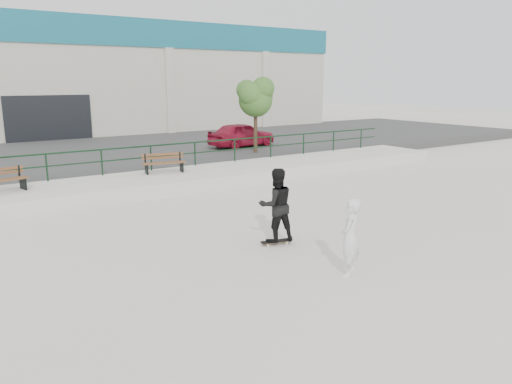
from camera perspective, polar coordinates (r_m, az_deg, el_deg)
ground at (r=11.33m, az=5.15°, el=-8.57°), size 120.00×120.00×0.00m
ledge at (r=19.26m, az=-13.06°, el=0.84°), size 30.00×3.00×0.50m
parking_strip at (r=27.25m, az=-19.65°, el=3.85°), size 60.00×14.00×0.50m
railing at (r=20.29m, az=-14.55°, el=4.21°), size 28.00×0.06×1.03m
commercial_building at (r=40.68m, az=-25.37°, el=12.19°), size 44.20×16.33×8.00m
bench_right at (r=20.08m, az=-10.49°, el=3.27°), size 1.74×0.82×0.77m
tree at (r=25.13m, az=-0.02°, el=10.91°), size 2.11×1.87×3.75m
red_car at (r=27.48m, az=-1.66°, el=6.58°), size 4.12×2.15×1.34m
skateboard at (r=12.78m, az=2.29°, el=-5.67°), size 0.80×0.36×0.09m
standing_skater at (r=12.51m, az=2.32°, el=-1.50°), size 1.06×0.92×1.87m
seated_skater at (r=10.76m, az=10.67°, el=-5.14°), size 0.74×0.68×1.69m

